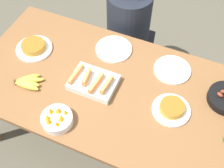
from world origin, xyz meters
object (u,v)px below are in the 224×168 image
(banana_bunch, at_px, (27,82))
(frittata_plate_side, at_px, (172,109))
(frittata_plate_center, at_px, (34,47))
(empty_plate_near_front, at_px, (114,49))
(empty_plate_far_left, at_px, (172,70))
(fruit_bowl_mango, at_px, (57,119))
(person_figure, at_px, (128,36))
(melon_tray, at_px, (93,82))

(banana_bunch, bearing_deg, frittata_plate_side, 10.86)
(banana_bunch, height_order, frittata_plate_side, frittata_plate_side)
(frittata_plate_center, height_order, empty_plate_near_front, frittata_plate_center)
(frittata_plate_side, relative_size, empty_plate_far_left, 0.94)
(empty_plate_far_left, height_order, fruit_bowl_mango, fruit_bowl_mango)
(person_figure, bearing_deg, frittata_plate_center, -127.90)
(banana_bunch, relative_size, melon_tray, 0.65)
(banana_bunch, height_order, fruit_bowl_mango, fruit_bowl_mango)
(empty_plate_near_front, distance_m, empty_plate_far_left, 0.43)
(melon_tray, bearing_deg, frittata_plate_center, 167.55)
(frittata_plate_center, distance_m, frittata_plate_side, 1.04)
(fruit_bowl_mango, bearing_deg, melon_tray, 76.28)
(empty_plate_near_front, relative_size, person_figure, 0.22)
(empty_plate_near_front, height_order, person_figure, person_figure)
(frittata_plate_side, xyz_separation_m, empty_plate_far_left, (-0.08, 0.30, -0.02))
(banana_bunch, distance_m, empty_plate_near_front, 0.63)
(banana_bunch, bearing_deg, empty_plate_near_front, 51.54)
(banana_bunch, bearing_deg, melon_tray, 22.23)
(melon_tray, relative_size, frittata_plate_side, 1.25)
(frittata_plate_side, height_order, fruit_bowl_mango, fruit_bowl_mango)
(empty_plate_near_front, relative_size, empty_plate_far_left, 1.04)
(person_figure, bearing_deg, empty_plate_near_front, -84.49)
(banana_bunch, xyz_separation_m, fruit_bowl_mango, (0.32, -0.16, 0.01))
(empty_plate_far_left, bearing_deg, empty_plate_near_front, 177.66)
(frittata_plate_side, height_order, empty_plate_far_left, frittata_plate_side)
(empty_plate_near_front, bearing_deg, person_figure, 95.51)
(frittata_plate_center, height_order, empty_plate_far_left, frittata_plate_center)
(frittata_plate_side, xyz_separation_m, empty_plate_near_front, (-0.52, 0.32, -0.02))
(frittata_plate_center, xyz_separation_m, empty_plate_near_front, (0.52, 0.22, -0.02))
(frittata_plate_side, bearing_deg, person_figure, 127.53)
(melon_tray, bearing_deg, empty_plate_near_front, 90.03)
(frittata_plate_side, bearing_deg, frittata_plate_center, 174.39)
(fruit_bowl_mango, bearing_deg, frittata_plate_center, 135.13)
(banana_bunch, bearing_deg, frittata_plate_center, 114.54)
(melon_tray, relative_size, person_figure, 0.25)
(fruit_bowl_mango, xyz_separation_m, person_figure, (0.04, 1.06, -0.28))
(banana_bunch, xyz_separation_m, frittata_plate_side, (0.91, 0.17, 0.00))
(banana_bunch, xyz_separation_m, empty_plate_far_left, (0.83, 0.48, -0.01))
(frittata_plate_center, relative_size, frittata_plate_side, 1.10)
(banana_bunch, height_order, person_figure, person_figure)
(melon_tray, xyz_separation_m, empty_plate_near_front, (-0.00, 0.34, -0.02))
(empty_plate_far_left, bearing_deg, melon_tray, -143.78)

